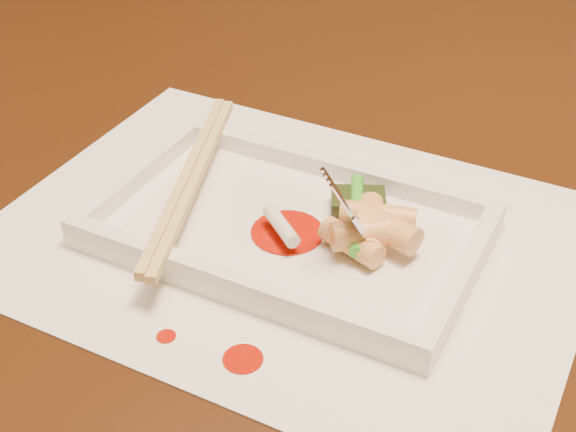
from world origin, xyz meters
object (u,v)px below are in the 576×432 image
at_px(plate_base, 288,232).
at_px(chopstick_a, 186,176).
at_px(fork, 402,148).
at_px(table, 353,277).
at_px(placemat, 288,238).

xyz_separation_m(plate_base, chopstick_a, (-0.08, 0.00, 0.02)).
relative_size(chopstick_a, fork, 1.60).
relative_size(table, chopstick_a, 6.26).
height_order(plate_base, fork, fork).
bearing_deg(chopstick_a, fork, 6.75).
height_order(table, fork, fork).
bearing_deg(plate_base, table, 81.64).
bearing_deg(fork, placemat, -165.58).
distance_m(table, chopstick_a, 0.19).
distance_m(table, placemat, 0.14).
bearing_deg(placemat, fork, 14.42).
xyz_separation_m(plate_base, fork, (0.07, 0.02, 0.08)).
xyz_separation_m(table, chopstick_a, (-0.10, -0.09, 0.13)).
height_order(table, placemat, placemat).
distance_m(placemat, chopstick_a, 0.09).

